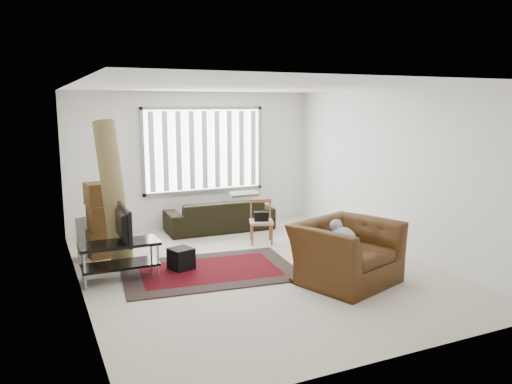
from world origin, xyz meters
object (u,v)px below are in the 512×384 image
(moving_boxes, at_px, (102,222))
(side_chair, at_px, (261,219))
(sofa, at_px, (219,210))
(armchair, at_px, (346,248))
(tv_stand, at_px, (120,253))

(moving_boxes, xyz_separation_m, side_chair, (2.69, -0.35, -0.14))
(sofa, height_order, side_chair, sofa)
(side_chair, bearing_deg, armchair, -64.40)
(side_chair, distance_m, armchair, 2.34)
(sofa, bearing_deg, armchair, 101.35)
(moving_boxes, distance_m, armchair, 3.95)
(side_chair, height_order, armchair, armchair)
(tv_stand, distance_m, sofa, 3.08)
(armchair, bearing_deg, moving_boxes, 118.23)
(sofa, distance_m, armchair, 3.53)
(moving_boxes, distance_m, sofa, 2.47)
(side_chair, relative_size, armchair, 0.47)
(moving_boxes, bearing_deg, armchair, -42.79)
(moving_boxes, bearing_deg, side_chair, -7.49)
(moving_boxes, relative_size, armchair, 0.75)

